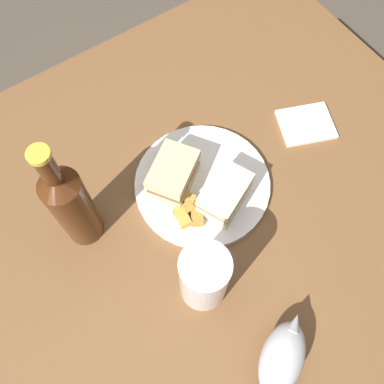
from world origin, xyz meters
The scene contains 14 objects.
ground_plane centered at (0.00, 0.00, 0.00)m, with size 6.00×6.00×0.00m, color #4C4238.
dining_table centered at (0.00, 0.00, 0.37)m, with size 1.17×0.92×0.75m, color brown.
plate centered at (-0.06, -0.02, 0.75)m, with size 0.26×0.26×0.01m, color white.
sandwich_half_left centered at (-0.02, -0.05, 0.79)m, with size 0.12×0.11×0.07m.
sandwich_half_right centered at (-0.08, 0.03, 0.79)m, with size 0.12×0.10×0.06m.
potato_wedge_front centered at (-0.02, 0.03, 0.77)m, with size 0.04×0.02×0.02m, color #AD702D.
potato_wedge_middle centered at (0.01, 0.02, 0.77)m, with size 0.04×0.02×0.02m, color gold.
potato_wedge_back centered at (0.00, 0.01, 0.77)m, with size 0.04×0.02×0.02m, color #B77F33.
potato_wedge_left_edge centered at (-0.01, -0.01, 0.77)m, with size 0.05×0.02×0.02m, color gold.
potato_wedge_right_edge centered at (-0.04, 0.02, 0.77)m, with size 0.04×0.02×0.02m, color #AD702D.
pint_glass centered at (0.05, 0.14, 0.81)m, with size 0.08×0.08×0.15m.
gravy_boat centered at (0.01, 0.31, 0.79)m, with size 0.14×0.12×0.07m.
cider_bottle centered at (0.17, -0.07, 0.86)m, with size 0.07×0.07×0.28m.
napkin centered at (-0.33, -0.02, 0.75)m, with size 0.11×0.09×0.01m, color silver.
Camera 1 is at (0.16, 0.27, 1.50)m, focal length 40.07 mm.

